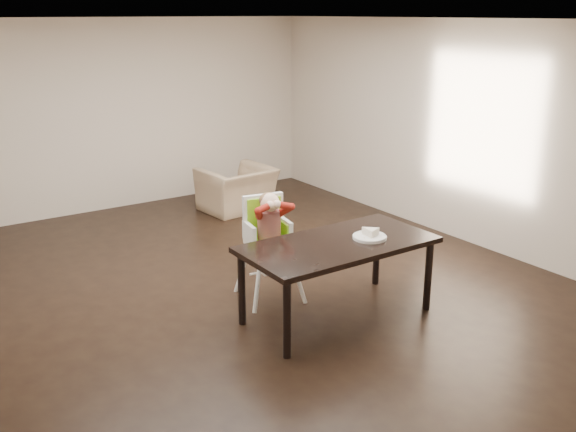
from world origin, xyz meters
name	(u,v)px	position (x,y,z in m)	size (l,w,h in m)	color
ground	(245,284)	(0.00, 0.00, 0.00)	(7.00, 7.00, 0.00)	black
room_walls	(241,109)	(0.00, 0.00, 1.86)	(6.02, 7.02, 2.71)	beige
dining_table	(338,250)	(0.34, -1.14, 0.67)	(1.80, 0.90, 0.75)	black
high_chair	(268,224)	(0.04, -0.40, 0.78)	(0.54, 0.54, 1.10)	white
plate	(370,235)	(0.65, -1.23, 0.78)	(0.34, 0.34, 0.09)	white
armchair	(237,182)	(1.26, 2.36, 0.42)	(0.97, 0.63, 0.84)	tan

